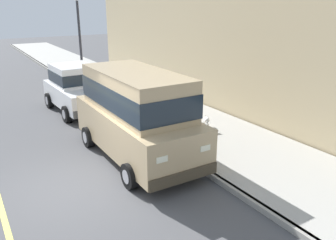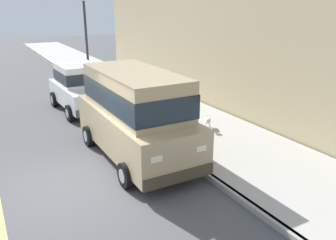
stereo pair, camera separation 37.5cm
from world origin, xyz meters
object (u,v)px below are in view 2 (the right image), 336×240
car_tan_van (135,111)px  fire_hydrant (135,105)px  car_white_hatchback (80,87)px  dog_white (208,121)px  street_lamp (86,31)px

car_tan_van → fire_hydrant: (1.50, 3.41, -0.92)m
car_tan_van → fire_hydrant: car_tan_van is taller
car_white_hatchback → dog_white: car_white_hatchback is taller
car_white_hatchback → dog_white: 5.71m
dog_white → street_lamp: (-1.55, 8.42, 2.48)m
car_tan_van → fire_hydrant: 3.84m
car_tan_van → street_lamp: 9.24m
dog_white → fire_hydrant: (-1.45, 2.82, 0.05)m
dog_white → street_lamp: bearing=100.5°
car_white_hatchback → car_tan_van: bearing=-89.4°
dog_white → street_lamp: street_lamp is taller
car_white_hatchback → fire_hydrant: bearing=-52.2°
fire_hydrant → dog_white: bearing=-62.8°
car_tan_van → street_lamp: (1.40, 9.01, 1.51)m
car_white_hatchback → fire_hydrant: car_white_hatchback is taller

